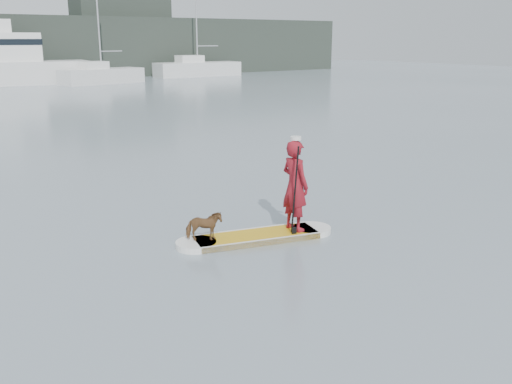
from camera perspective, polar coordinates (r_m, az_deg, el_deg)
ground at (r=10.47m, az=13.50°, el=-7.45°), size 140.00×140.00×0.00m
paddleboard at (r=11.55m, az=0.00°, el=-4.50°), size 3.21×1.45×0.12m
paddler at (r=11.57m, az=3.92°, el=0.65°), size 0.48×0.71×1.87m
white_cap at (r=11.37m, az=4.01°, el=5.39°), size 0.22×0.22×0.07m
dog at (r=11.12m, az=-5.24°, el=-3.43°), size 0.76×0.59×0.59m
paddle at (r=11.36m, az=3.89°, el=-0.98°), size 0.11×0.30×2.00m
sailboat_e at (r=53.11m, az=-15.22°, el=11.24°), size 7.77×3.86×10.78m
sailboat_f at (r=61.53m, az=-5.92°, el=12.29°), size 9.22×3.10×13.64m
motor_yacht_a at (r=54.33m, az=-23.52°, el=11.93°), size 12.36×5.23×7.19m
shore_building_east at (r=65.37m, az=-13.20°, el=14.85°), size 10.00×4.00×8.00m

